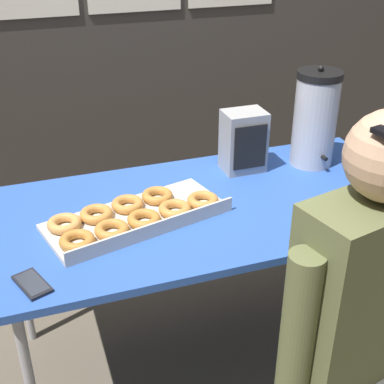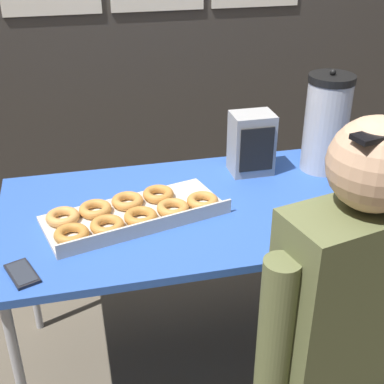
{
  "view_description": "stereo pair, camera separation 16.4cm",
  "coord_description": "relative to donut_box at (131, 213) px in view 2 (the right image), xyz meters",
  "views": [
    {
      "loc": [
        -0.63,
        -1.56,
        1.69
      ],
      "look_at": [
        -0.09,
        0.0,
        0.79
      ],
      "focal_mm": 50.0,
      "sensor_mm": 36.0,
      "label": 1
    },
    {
      "loc": [
        -0.47,
        -1.6,
        1.69
      ],
      "look_at": [
        -0.09,
        0.0,
        0.79
      ],
      "focal_mm": 50.0,
      "sensor_mm": 36.0,
      "label": 2
    }
  ],
  "objects": [
    {
      "name": "person_seated",
      "position": [
        0.51,
        -0.58,
        -0.14
      ],
      "size": [
        0.56,
        0.3,
        1.27
      ],
      "rotation": [
        0.0,
        0.0,
        3.36
      ],
      "color": "#33332D",
      "rests_on": "ground"
    },
    {
      "name": "donut_box",
      "position": [
        0.0,
        0.0,
        0.0
      ],
      "size": [
        0.66,
        0.4,
        0.05
      ],
      "rotation": [
        0.0,
        0.0,
        0.25
      ],
      "color": "beige",
      "rests_on": "folding_table"
    },
    {
      "name": "ground_plane",
      "position": [
        0.31,
        0.03,
        -0.76
      ],
      "size": [
        12.0,
        12.0,
        0.0
      ],
      "primitive_type": "plane",
      "color": "brown"
    },
    {
      "name": "folding_table",
      "position": [
        0.31,
        0.03,
        -0.07
      ],
      "size": [
        1.52,
        0.77,
        0.73
      ],
      "color": "#2D56B2",
      "rests_on": "ground"
    },
    {
      "name": "cell_phone",
      "position": [
        -0.35,
        -0.24,
        -0.02
      ],
      "size": [
        0.11,
        0.15,
        0.01
      ],
      "rotation": [
        0.0,
        0.0,
        0.37
      ],
      "color": "black",
      "rests_on": "folding_table"
    },
    {
      "name": "space_heater",
      "position": [
        0.51,
        0.25,
        0.1
      ],
      "size": [
        0.16,
        0.13,
        0.25
      ],
      "color": "#9E9E9E",
      "rests_on": "folding_table"
    },
    {
      "name": "coffee_urn",
      "position": [
        0.81,
        0.22,
        0.17
      ],
      "size": [
        0.18,
        0.2,
        0.41
      ],
      "color": "#B7B7BC",
      "rests_on": "folding_table"
    }
  ]
}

